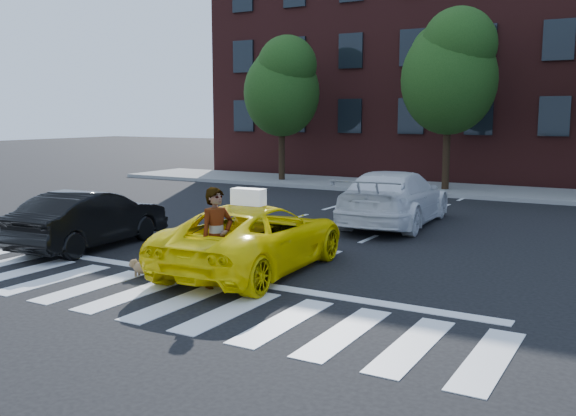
% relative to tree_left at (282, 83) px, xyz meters
% --- Properties ---
extents(ground, '(120.00, 120.00, 0.00)m').
position_rel_tree_left_xyz_m(ground, '(6.97, -17.00, -4.44)').
color(ground, black).
rests_on(ground, ground).
extents(crosswalk, '(13.00, 2.40, 0.01)m').
position_rel_tree_left_xyz_m(crosswalk, '(6.97, -17.00, -4.43)').
color(crosswalk, silver).
rests_on(crosswalk, ground).
extents(stop_line, '(12.00, 0.30, 0.01)m').
position_rel_tree_left_xyz_m(stop_line, '(6.97, -15.40, -4.43)').
color(stop_line, silver).
rests_on(stop_line, ground).
extents(sidewalk_far, '(30.00, 4.00, 0.15)m').
position_rel_tree_left_xyz_m(sidewalk_far, '(6.97, 0.50, -4.37)').
color(sidewalk_far, slate).
rests_on(sidewalk_far, ground).
extents(building, '(26.00, 10.00, 12.00)m').
position_rel_tree_left_xyz_m(building, '(6.97, 8.00, 1.56)').
color(building, '#491C1A').
rests_on(building, ground).
extents(tree_left, '(3.39, 3.38, 6.50)m').
position_rel_tree_left_xyz_m(tree_left, '(0.00, 0.00, 0.00)').
color(tree_left, black).
rests_on(tree_left, ground).
extents(tree_mid, '(3.69, 3.69, 7.10)m').
position_rel_tree_left_xyz_m(tree_mid, '(7.50, -0.00, 0.41)').
color(tree_mid, black).
rests_on(tree_mid, ground).
extents(taxi, '(2.50, 4.93, 1.34)m').
position_rel_tree_left_xyz_m(taxi, '(7.84, -14.50, -3.77)').
color(taxi, '#FFE305').
rests_on(taxi, ground).
extents(black_sedan, '(1.70, 4.13, 1.33)m').
position_rel_tree_left_xyz_m(black_sedan, '(3.32, -14.50, -3.77)').
color(black_sedan, black).
rests_on(black_sedan, ground).
extents(white_suv, '(2.55, 5.43, 1.53)m').
position_rel_tree_left_xyz_m(white_suv, '(8.37, -8.09, -3.67)').
color(white_suv, white).
rests_on(white_suv, ground).
extents(woman, '(0.64, 0.77, 1.80)m').
position_rel_tree_left_xyz_m(woman, '(7.95, -15.90, -3.54)').
color(woman, '#999999').
rests_on(woman, ground).
extents(dog, '(0.58, 0.23, 0.33)m').
position_rel_tree_left_xyz_m(dog, '(6.25, -16.04, -4.25)').
color(dog, '#99744D').
rests_on(dog, ground).
extents(taxi_sign, '(0.67, 0.32, 0.32)m').
position_rel_tree_left_xyz_m(taxi_sign, '(7.84, -14.70, -2.94)').
color(taxi_sign, white).
rests_on(taxi_sign, taxi).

